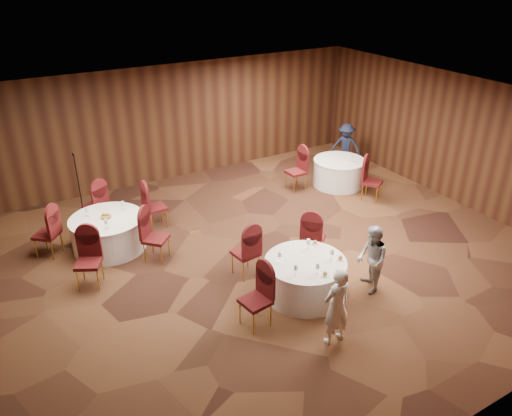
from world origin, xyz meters
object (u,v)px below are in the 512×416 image
table_left (108,233)px  woman_a (336,306)px  man_c (346,146)px  table_main (305,278)px  woman_b (372,259)px  mic_stand (81,200)px  table_right (339,172)px

table_left → woman_a: bearing=-63.6°
man_c → woman_a: bearing=-83.0°
table_main → man_c: man_c is taller
table_main → woman_b: (1.16, -0.49, 0.30)m
woman_b → man_c: 6.21m
mic_stand → man_c: bearing=-4.7°
table_left → man_c: size_ratio=1.16×
table_left → woman_b: woman_b is taller
man_c → woman_b: bearing=-77.5°
table_main → table_right: (3.74, 3.67, 0.00)m
table_main → woman_b: woman_b is taller
table_right → man_c: (0.98, 0.93, 0.30)m
table_left → man_c: bearing=8.2°
table_right → table_main: bearing=-135.6°
mic_stand → woman_a: size_ratio=1.19×
table_main → mic_stand: size_ratio=0.91×
table_left → woman_a: woman_a is taller
table_main → woman_a: (-0.31, -1.29, 0.33)m
table_main → man_c: size_ratio=1.12×
mic_stand → woman_a: bearing=-68.6°
woman_b → woman_a: bearing=-36.8°
table_left → man_c: 7.51m
table_right → mic_stand: mic_stand is taller
table_right → man_c: man_c is taller
table_main → table_right: 5.24m
woman_a → man_c: woman_a is taller
table_left → table_right: bearing=1.2°
woman_a → table_left: bearing=-66.4°
table_left → woman_b: size_ratio=1.17×
table_main → man_c: 6.60m
table_right → woman_b: woman_b is taller
mic_stand → table_left: bearing=-84.3°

